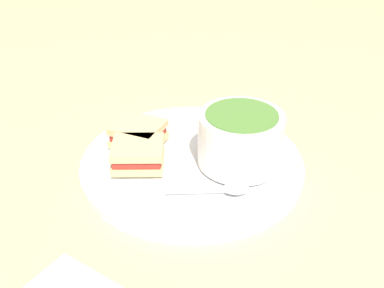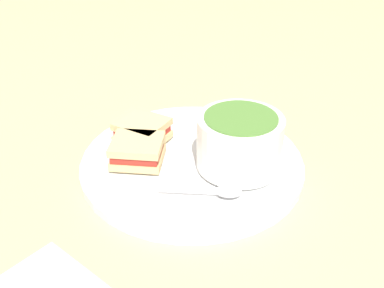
# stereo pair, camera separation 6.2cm
# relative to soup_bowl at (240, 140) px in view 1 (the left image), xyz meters

# --- Properties ---
(ground_plane) EXTENTS (2.40, 2.40, 0.00)m
(ground_plane) POSITION_rel_soup_bowl_xyz_m (-0.07, 0.00, -0.06)
(ground_plane) COLOR #D1B27F
(plate) EXTENTS (0.31, 0.31, 0.02)m
(plate) POSITION_rel_soup_bowl_xyz_m (-0.07, 0.00, -0.05)
(plate) COLOR white
(plate) RESTS_ON ground_plane
(soup_bowl) EXTENTS (0.11, 0.11, 0.07)m
(soup_bowl) POSITION_rel_soup_bowl_xyz_m (0.00, 0.00, 0.00)
(soup_bowl) COLOR white
(soup_bowl) RESTS_ON plate
(spoon) EXTENTS (0.11, 0.04, 0.01)m
(spoon) POSITION_rel_soup_bowl_xyz_m (-0.00, -0.07, -0.03)
(spoon) COLOR silver
(spoon) RESTS_ON plate
(sandwich_half_near) EXTENTS (0.08, 0.08, 0.03)m
(sandwich_half_near) POSITION_rel_soup_bowl_xyz_m (-0.15, 0.03, -0.02)
(sandwich_half_near) COLOR #DBBC7F
(sandwich_half_near) RESTS_ON plate
(sandwich_half_far) EXTENTS (0.08, 0.07, 0.03)m
(sandwich_half_far) POSITION_rel_soup_bowl_xyz_m (-0.13, -0.03, -0.02)
(sandwich_half_far) COLOR #DBBC7F
(sandwich_half_far) RESTS_ON plate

